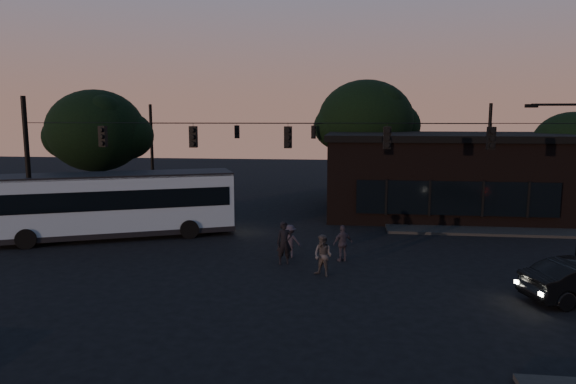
# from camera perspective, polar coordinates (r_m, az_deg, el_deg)

# --- Properties ---
(ground) EXTENTS (120.00, 120.00, 0.00)m
(ground) POSITION_cam_1_polar(r_m,az_deg,el_deg) (20.79, -1.37, -9.80)
(ground) COLOR black
(ground) RESTS_ON ground
(sidewalk_far_right) EXTENTS (14.00, 10.00, 0.15)m
(sidewalk_far_right) POSITION_cam_1_polar(r_m,az_deg,el_deg) (35.34, 21.85, -2.73)
(sidewalk_far_right) COLOR black
(sidewalk_far_right) RESTS_ON ground
(sidewalk_far_left) EXTENTS (14.00, 10.00, 0.15)m
(sidewalk_far_left) POSITION_cam_1_polar(r_m,az_deg,el_deg) (38.11, -19.43, -1.84)
(sidewalk_far_left) COLOR black
(sidewalk_far_left) RESTS_ON ground
(building) EXTENTS (15.40, 10.41, 5.40)m
(building) POSITION_cam_1_polar(r_m,az_deg,el_deg) (36.24, 16.69, 1.99)
(building) COLOR black
(building) RESTS_ON ground
(tree_behind) EXTENTS (7.60, 7.60, 9.43)m
(tree_behind) POSITION_cam_1_polar(r_m,az_deg,el_deg) (41.57, 8.63, 7.81)
(tree_behind) COLOR black
(tree_behind) RESTS_ON ground
(tree_right) EXTENTS (5.20, 5.20, 6.86)m
(tree_right) POSITION_cam_1_polar(r_m,az_deg,el_deg) (40.51, 29.01, 4.67)
(tree_right) COLOR black
(tree_right) RESTS_ON ground
(tree_left) EXTENTS (6.40, 6.40, 8.30)m
(tree_left) POSITION_cam_1_polar(r_m,az_deg,el_deg) (36.69, -20.53, 6.37)
(tree_left) COLOR black
(tree_left) RESTS_ON ground
(signal_rig_near) EXTENTS (26.24, 0.30, 7.50)m
(signal_rig_near) POSITION_cam_1_polar(r_m,az_deg,el_deg) (23.81, 0.00, 3.45)
(signal_rig_near) COLOR black
(signal_rig_near) RESTS_ON ground
(signal_rig_far) EXTENTS (26.24, 0.30, 7.50)m
(signal_rig_far) POSITION_cam_1_polar(r_m,az_deg,el_deg) (39.72, 2.84, 5.01)
(signal_rig_far) COLOR black
(signal_rig_far) RESTS_ON ground
(bus) EXTENTS (12.50, 7.50, 3.49)m
(bus) POSITION_cam_1_polar(r_m,az_deg,el_deg) (29.16, -18.47, -1.02)
(bus) COLOR #7F92A1
(bus) RESTS_ON ground
(pedestrian_a) EXTENTS (0.81, 0.65, 1.92)m
(pedestrian_a) POSITION_cam_1_polar(r_m,az_deg,el_deg) (22.79, -0.41, -5.67)
(pedestrian_a) COLOR black
(pedestrian_a) RESTS_ON ground
(pedestrian_b) EXTENTS (1.05, 0.98, 1.72)m
(pedestrian_b) POSITION_cam_1_polar(r_m,az_deg,el_deg) (21.18, 3.90, -7.05)
(pedestrian_b) COLOR #3B3635
(pedestrian_b) RESTS_ON ground
(pedestrian_c) EXTENTS (1.04, 0.85, 1.65)m
(pedestrian_c) POSITION_cam_1_polar(r_m,az_deg,el_deg) (23.39, 6.11, -5.68)
(pedestrian_c) COLOR #322C36
(pedestrian_c) RESTS_ON ground
(pedestrian_d) EXTENTS (1.00, 0.58, 1.54)m
(pedestrian_d) POSITION_cam_1_polar(r_m,az_deg,el_deg) (23.92, 0.25, -5.47)
(pedestrian_d) COLOR #27212A
(pedestrian_d) RESTS_ON ground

